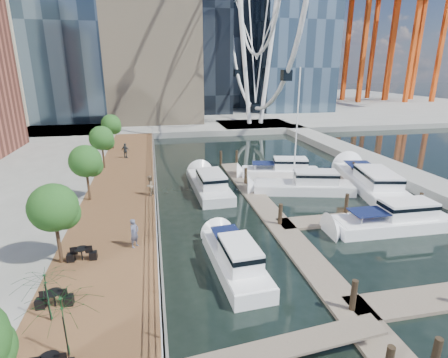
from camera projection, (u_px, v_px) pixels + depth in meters
name	position (u px, v px, depth m)	size (l,w,h in m)	color
ground	(279.00, 295.00, 18.30)	(520.00, 520.00, 0.00)	black
boardwalk	(122.00, 199.00, 30.44)	(6.00, 60.00, 1.00)	brown
seawall	(156.00, 197.00, 31.02)	(0.25, 60.00, 1.00)	#595954
land_far	(170.00, 104.00, 113.44)	(200.00, 114.00, 1.00)	gray
breakwater	(382.00, 166.00, 40.66)	(4.00, 60.00, 1.00)	gray
pier	(255.00, 126.00, 69.41)	(14.00, 12.00, 1.00)	gray
railing	(155.00, 186.00, 30.69)	(0.10, 60.00, 1.05)	white
floating_docks	(328.00, 206.00, 29.00)	(16.00, 34.00, 2.60)	#6D6051
port_cranes	(376.00, 41.00, 114.60)	(40.00, 52.00, 38.00)	#D84C14
street_trees	(85.00, 161.00, 27.91)	(2.60, 42.60, 4.60)	#3F2B1C
cafe_tables	(52.00, 328.00, 14.03)	(2.50, 13.70, 0.74)	black
yacht_foreground	(392.00, 229.00, 25.85)	(2.65, 9.89, 2.15)	white
pedestrian_near	(134.00, 233.00, 21.00)	(0.66, 0.43, 1.81)	#53576F
pedestrian_mid	(150.00, 186.00, 29.64)	(0.85, 0.66, 1.75)	gray
pedestrian_far	(125.00, 151.00, 42.18)	(1.07, 0.44, 1.82)	#343B41
moored_yachts	(310.00, 199.00, 31.84)	(21.38, 31.93, 11.50)	silver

